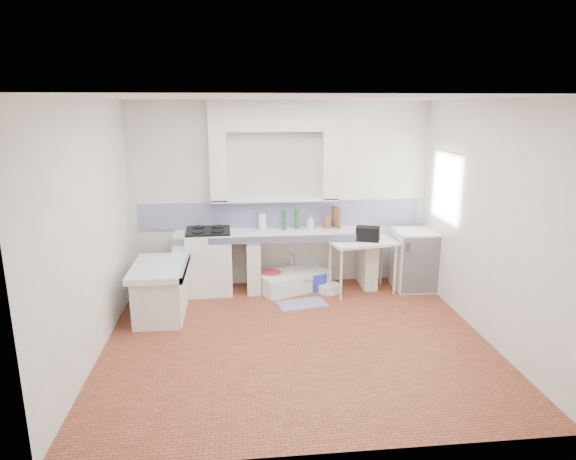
{
  "coord_description": "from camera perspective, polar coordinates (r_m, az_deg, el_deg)",
  "views": [
    {
      "loc": [
        -0.67,
        -5.35,
        2.73
      ],
      "look_at": [
        0.0,
        1.0,
        1.1
      ],
      "focal_mm": 30.74,
      "sensor_mm": 36.0,
      "label": 1
    }
  ],
  "objects": [
    {
      "name": "window_frame",
      "position": [
        7.33,
        19.11,
        4.67
      ],
      "size": [
        0.35,
        0.86,
        1.06
      ],
      "primitive_type": "cube",
      "color": "#3D2713",
      "rests_on": "ground"
    },
    {
      "name": "water_bottle_a",
      "position": [
        7.68,
        -0.45,
        -5.35
      ],
      "size": [
        0.1,
        0.1,
        0.29
      ],
      "primitive_type": "cylinder",
      "rotation": [
        0.0,
        0.0,
        -0.28
      ],
      "color": "silver",
      "rests_on": "ground"
    },
    {
      "name": "wall_left",
      "position": [
        5.73,
        -21.85,
        -0.13
      ],
      "size": [
        0.0,
        4.5,
        4.5
      ],
      "primitive_type": "plane",
      "rotation": [
        1.57,
        0.0,
        1.57
      ],
      "color": "white",
      "rests_on": "ground"
    },
    {
      "name": "ceiling",
      "position": [
        5.39,
        1.15,
        15.08
      ],
      "size": [
        4.5,
        4.5,
        0.0
      ],
      "primitive_type": "plane",
      "rotation": [
        3.14,
        0.0,
        0.0
      ],
      "color": "white",
      "rests_on": "ground"
    },
    {
      "name": "bucket_blue",
      "position": [
        7.5,
        3.4,
        -5.96
      ],
      "size": [
        0.32,
        0.32,
        0.26
      ],
      "primitive_type": "cylinder",
      "rotation": [
        0.0,
        0.0,
        0.14
      ],
      "color": "#3139BD",
      "rests_on": "ground"
    },
    {
      "name": "stove",
      "position": [
        7.43,
        -9.08,
        -3.63
      ],
      "size": [
        0.67,
        0.65,
        0.93
      ],
      "primitive_type": "cube",
      "rotation": [
        0.0,
        0.0,
        0.03
      ],
      "color": "white",
      "rests_on": "ground"
    },
    {
      "name": "cutting_board",
      "position": [
        7.54,
        5.6,
        1.46
      ],
      "size": [
        0.1,
        0.23,
        0.32
      ],
      "primitive_type": "cube",
      "rotation": [
        0.0,
        0.0,
        0.34
      ],
      "color": "#98643C",
      "rests_on": "counter_slab"
    },
    {
      "name": "wall_back",
      "position": [
        7.5,
        -0.8,
        4.1
      ],
      "size": [
        4.5,
        0.0,
        4.5
      ],
      "primitive_type": "plane",
      "rotation": [
        1.57,
        0.0,
        0.0
      ],
      "color": "white",
      "rests_on": "ground"
    },
    {
      "name": "soap_bottle",
      "position": [
        7.48,
        2.6,
        0.97
      ],
      "size": [
        0.1,
        0.1,
        0.21
      ],
      "primitive_type": "imported",
      "rotation": [
        0.0,
        0.0,
        0.04
      ],
      "color": "white",
      "rests_on": "counter_slab"
    },
    {
      "name": "paper_towel",
      "position": [
        7.41,
        -2.98,
        0.96
      ],
      "size": [
        0.13,
        0.13,
        0.24
      ],
      "primitive_type": "cylinder",
      "rotation": [
        0.0,
        0.0,
        -0.08
      ],
      "color": "white",
      "rests_on": "counter_slab"
    },
    {
      "name": "counter_lip",
      "position": [
        7.04,
        -1.17,
        -1.07
      ],
      "size": [
        3.0,
        0.04,
        0.1
      ],
      "primitive_type": "cube",
      "color": "navy",
      "rests_on": "ground"
    },
    {
      "name": "black_bag",
      "position": [
        7.27,
        9.2,
        -0.44
      ],
      "size": [
        0.38,
        0.29,
        0.21
      ],
      "primitive_type": "cube",
      "rotation": [
        0.0,
        0.0,
        -0.35
      ],
      "color": "black",
      "rests_on": "side_table"
    },
    {
      "name": "counter_pier_mid",
      "position": [
        7.42,
        -4.03,
        -3.93
      ],
      "size": [
        0.2,
        0.55,
        0.82
      ],
      "primitive_type": "cube",
      "color": "white",
      "rests_on": "ground"
    },
    {
      "name": "counter_slab",
      "position": [
        7.31,
        -1.35,
        -0.5
      ],
      "size": [
        3.0,
        0.6,
        0.08
      ],
      "primitive_type": "cube",
      "color": "white",
      "rests_on": "ground"
    },
    {
      "name": "alcove_mass",
      "position": [
        7.25,
        -1.55,
        13.09
      ],
      "size": [
        1.9,
        0.25,
        0.45
      ],
      "primitive_type": "cube",
      "color": "white",
      "rests_on": "ground"
    },
    {
      "name": "backsplash",
      "position": [
        7.54,
        -0.78,
        1.84
      ],
      "size": [
        4.27,
        0.03,
        0.4
      ],
      "primitive_type": "cube",
      "color": "navy",
      "rests_on": "ground"
    },
    {
      "name": "peninsula_lip",
      "position": [
        6.62,
        -11.82,
        -4.21
      ],
      "size": [
        0.04,
        1.1,
        0.1
      ],
      "primitive_type": "cube",
      "color": "navy",
      "rests_on": "ground"
    },
    {
      "name": "floor",
      "position": [
        6.04,
        1.01,
        -12.54
      ],
      "size": [
        4.5,
        4.5,
        0.0
      ],
      "primitive_type": "plane",
      "color": "brown",
      "rests_on": "ground"
    },
    {
      "name": "green_bottle_b",
      "position": [
        7.45,
        1.02,
        1.22
      ],
      "size": [
        0.08,
        0.08,
        0.29
      ],
      "primitive_type": "cylinder",
      "rotation": [
        0.0,
        0.0,
        0.23
      ],
      "color": "#19652D",
      "rests_on": "counter_slab"
    },
    {
      "name": "rug",
      "position": [
        7.01,
        1.63,
        -8.55
      ],
      "size": [
        0.73,
        0.5,
        0.01
      ],
      "primitive_type": "cube",
      "rotation": [
        0.0,
        0.0,
        0.19
      ],
      "color": "#394091",
      "rests_on": "ground"
    },
    {
      "name": "peninsula_base",
      "position": [
        6.78,
        -14.47,
        -7.07
      ],
      "size": [
        0.6,
        1.0,
        0.62
      ],
      "primitive_type": "cube",
      "color": "white",
      "rests_on": "ground"
    },
    {
      "name": "basin_white",
      "position": [
        7.45,
        4.74,
        -6.71
      ],
      "size": [
        0.37,
        0.37,
        0.13
      ],
      "primitive_type": "cylinder",
      "rotation": [
        0.0,
        0.0,
        -0.18
      ],
      "color": "white",
      "rests_on": "ground"
    },
    {
      "name": "fridge",
      "position": [
        7.71,
        14.38,
        -3.34
      ],
      "size": [
        0.59,
        0.59,
        0.9
      ],
      "primitive_type": "cube",
      "rotation": [
        0.0,
        0.0,
        -0.02
      ],
      "color": "white",
      "rests_on": "ground"
    },
    {
      "name": "knife_block",
      "position": [
        7.52,
        4.56,
        0.95
      ],
      "size": [
        0.12,
        0.1,
        0.19
      ],
      "primitive_type": "cube",
      "rotation": [
        0.0,
        0.0,
        0.32
      ],
      "color": "#98643C",
      "rests_on": "counter_slab"
    },
    {
      "name": "green_bottle_a",
      "position": [
        7.39,
        -0.49,
        1.12
      ],
      "size": [
        0.06,
        0.06,
        0.29
      ],
      "primitive_type": "cylinder",
      "rotation": [
        0.0,
        0.0,
        -0.01
      ],
      "color": "#19652D",
      "rests_on": "counter_slab"
    },
    {
      "name": "side_table",
      "position": [
        7.4,
        8.58,
        -4.21
      ],
      "size": [
        1.04,
        0.7,
        0.04
      ],
      "primitive_type": "cube",
      "rotation": [
        0.0,
        0.0,
        0.19
      ],
      "color": "white",
      "rests_on": "ground"
    },
    {
      "name": "wall_front",
      "position": [
        3.66,
        4.94,
        -6.99
      ],
      "size": [
        4.5,
        0.0,
        4.5
      ],
      "primitive_type": "plane",
      "rotation": [
        -1.57,
        0.0,
        0.0
      ],
      "color": "white",
      "rests_on": "ground"
    },
    {
      "name": "counter_pier_right",
      "position": [
        7.68,
        9.16,
        -3.46
      ],
      "size": [
        0.2,
        0.55,
        0.82
      ],
      "primitive_type": "cube",
      "color": "white",
      "rests_on": "ground"
    },
    {
      "name": "counter_pier_left",
      "position": [
        7.47,
        -12.13,
        -4.11
      ],
      "size": [
        0.2,
        0.55,
        0.82
      ],
      "primitive_type": "cube",
      "color": "white",
      "rests_on": "ground"
    },
    {
      "name": "bucket_red",
      "position": [
        7.46,
        -2.0,
        -5.94
      ],
      "size": [
        0.35,
        0.35,
        0.29
      ],
      "primitive_type": "cylinder",
      "rotation": [
        0.0,
        0.0,
        0.14
      ],
      "color": "red",
      "rests_on": "ground"
    },
    {
      "name": "wall_right",
      "position": [
        6.23,
        22.07,
        0.95
      ],
      "size": [
        0.0,
        4.5,
        4.5
      ],
      "primitive_type": "plane",
      "rotation": [
        1.57,
        0.0,
        -1.57
      ],
      "color": "white",
      "rests_on": "ground"
    },
    {
      "name": "water_bottle_b",
      "position": [
        7.7,
        0.55,
        -5.39
      ],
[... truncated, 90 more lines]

